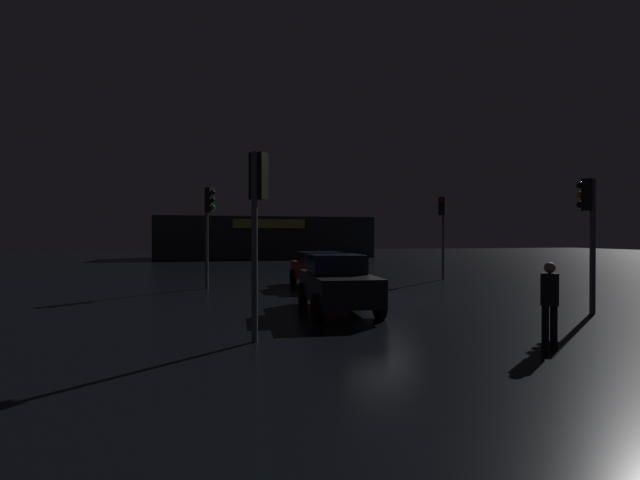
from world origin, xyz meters
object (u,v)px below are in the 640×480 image
object	(u,v)px
car_near	(337,283)
car_far	(320,268)
traffic_signal_cross_right	(209,215)
pedestrian	(550,297)
traffic_signal_opposite	(442,219)
traffic_signal_cross_left	(589,219)
store_building	(265,237)
traffic_signal_main	(258,202)

from	to	relation	value
car_near	car_far	distance (m)	6.74
traffic_signal_cross_right	pedestrian	bearing A→B (deg)	-62.76
traffic_signal_opposite	traffic_signal_cross_left	size ratio (longest dim) A/B	1.08
traffic_signal_opposite	traffic_signal_cross_right	xyz separation A→B (m)	(-11.30, -1.35, 0.06)
store_building	traffic_signal_cross_left	size ratio (longest dim) A/B	5.62
car_far	pedestrian	world-z (taller)	pedestrian
traffic_signal_opposite	traffic_signal_cross_left	bearing A→B (deg)	-95.64
traffic_signal_cross_left	pedestrian	distance (m)	5.32
traffic_signal_main	car_near	size ratio (longest dim) A/B	0.90
traffic_signal_cross_right	traffic_signal_opposite	bearing A→B (deg)	6.82
car_near	car_far	world-z (taller)	car_near
pedestrian	car_far	bearing A→B (deg)	98.55
traffic_signal_cross_left	pedestrian	world-z (taller)	traffic_signal_cross_left
car_near	traffic_signal_cross_left	bearing A→B (deg)	-16.85
car_near	pedestrian	xyz separation A→B (m)	(2.87, -5.28, 0.14)
store_building	traffic_signal_main	world-z (taller)	store_building
car_far	traffic_signal_cross_right	bearing A→B (deg)	173.93
traffic_signal_opposite	car_near	xyz separation A→B (m)	(-7.78, -8.49, -2.18)
traffic_signal_opposite	traffic_signal_cross_left	distance (m)	10.59
traffic_signal_cross_left	car_far	distance (m)	10.54
traffic_signal_cross_right	car_near	xyz separation A→B (m)	(3.52, -7.14, -2.24)
traffic_signal_cross_right	traffic_signal_main	bearing A→B (deg)	-85.40
traffic_signal_main	car_far	bearing A→B (deg)	69.56
car_far	store_building	bearing A→B (deg)	87.42
traffic_signal_main	traffic_signal_cross_left	world-z (taller)	traffic_signal_main
car_near	traffic_signal_cross_right	bearing A→B (deg)	116.25
traffic_signal_cross_left	car_near	size ratio (longest dim) A/B	0.87
store_building	car_near	world-z (taller)	store_building
store_building	traffic_signal_main	distance (m)	39.65
pedestrian	car_near	bearing A→B (deg)	118.55
car_near	traffic_signal_main	bearing A→B (deg)	-128.04
traffic_signal_main	traffic_signal_opposite	size ratio (longest dim) A/B	0.95
traffic_signal_cross_left	car_near	bearing A→B (deg)	163.15
store_building	traffic_signal_cross_right	bearing A→B (deg)	-101.63
traffic_signal_cross_left	traffic_signal_opposite	bearing A→B (deg)	84.36
traffic_signal_cross_right	car_far	xyz separation A→B (m)	(4.60, -0.49, -2.27)
car_near	pedestrian	distance (m)	6.01
car_near	pedestrian	bearing A→B (deg)	-61.45
car_near	car_far	size ratio (longest dim) A/B	1.05
store_building	traffic_signal_main	bearing A→B (deg)	-97.35
traffic_signal_cross_right	pedestrian	world-z (taller)	traffic_signal_cross_right
store_building	traffic_signal_opposite	size ratio (longest dim) A/B	5.19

